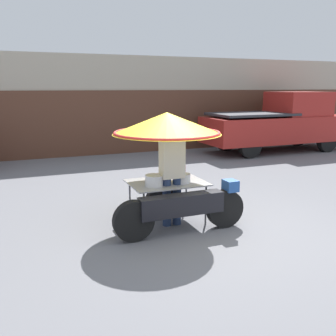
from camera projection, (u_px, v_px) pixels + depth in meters
name	position (u px, v px, depth m)	size (l,w,h in m)	color
ground_plane	(208.00, 229.00, 6.04)	(36.00, 36.00, 0.00)	slate
shopfront_building	(98.00, 105.00, 13.34)	(28.00, 2.06, 3.30)	#B2A893
vendor_motorcycle_cart	(169.00, 140.00, 6.05)	(2.17, 1.78, 1.85)	black
vendor_person	(172.00, 171.00, 6.05)	(0.38, 0.22, 1.63)	navy
pickup_truck	(281.00, 123.00, 13.24)	(5.36, 1.78, 2.09)	black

